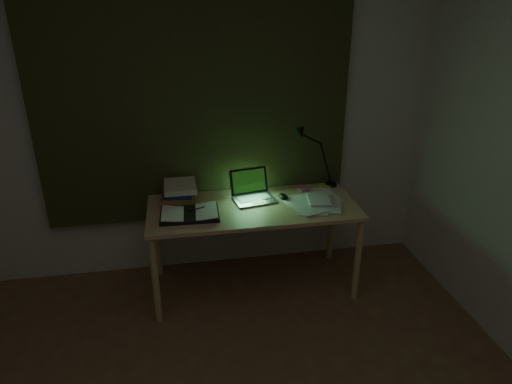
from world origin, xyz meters
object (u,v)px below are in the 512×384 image
(book_stack, at_px, (179,192))
(laptop, at_px, (255,187))
(desk_lamp, at_px, (333,156))
(desk, at_px, (253,247))
(loose_papers, at_px, (311,199))
(open_textbook, at_px, (190,213))

(book_stack, bearing_deg, laptop, -9.01)
(desk_lamp, bearing_deg, desk, -148.31)
(desk, height_order, loose_papers, loose_papers)
(open_textbook, relative_size, loose_papers, 1.08)
(laptop, xyz_separation_m, open_textbook, (-0.47, -0.15, -0.09))
(laptop, height_order, desk_lamp, desk_lamp)
(open_textbook, xyz_separation_m, loose_papers, (0.86, 0.08, -0.01))
(laptop, bearing_deg, book_stack, 160.64)
(laptop, height_order, open_textbook, laptop)
(open_textbook, height_order, desk_lamp, desk_lamp)
(desk, xyz_separation_m, open_textbook, (-0.44, -0.07, 0.35))
(book_stack, bearing_deg, desk, -18.32)
(laptop, relative_size, loose_papers, 0.90)
(desk, xyz_separation_m, desk_lamp, (0.65, 0.25, 0.57))
(open_textbook, distance_m, loose_papers, 0.87)
(desk, distance_m, laptop, 0.44)
(open_textbook, bearing_deg, book_stack, 106.29)
(desk, bearing_deg, laptop, 72.07)
(desk, distance_m, desk_lamp, 0.91)
(loose_papers, height_order, desk_lamp, desk_lamp)
(book_stack, distance_m, loose_papers, 0.94)
(desk, distance_m, open_textbook, 0.57)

